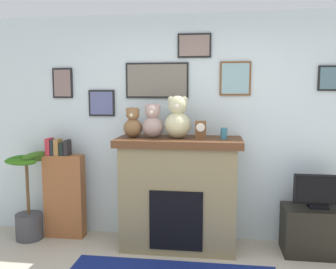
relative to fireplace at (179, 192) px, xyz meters
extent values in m
cube|color=silver|center=(0.20, 0.35, 0.68)|extent=(5.20, 0.12, 2.60)
cube|color=black|center=(-0.29, 0.28, 1.23)|extent=(0.73, 0.02, 0.40)
cube|color=#6D675B|center=(-0.29, 0.26, 1.23)|extent=(0.69, 0.00, 0.36)
cube|color=black|center=(1.64, 0.28, 1.25)|extent=(0.30, 0.02, 0.27)
cube|color=slate|center=(1.64, 0.26, 1.25)|extent=(0.26, 0.00, 0.23)
cube|color=black|center=(-0.95, 0.28, 0.97)|extent=(0.31, 0.02, 0.31)
cube|color=slate|center=(-0.95, 0.26, 0.97)|extent=(0.27, 0.00, 0.27)
cube|color=black|center=(-1.43, 0.28, 1.21)|extent=(0.24, 0.02, 0.35)
cube|color=#7E655F|center=(-1.43, 0.26, 1.21)|extent=(0.20, 0.00, 0.31)
cube|color=brown|center=(0.60, 0.28, 1.25)|extent=(0.34, 0.02, 0.38)
cube|color=#7FA7AE|center=(0.60, 0.26, 1.25)|extent=(0.30, 0.00, 0.34)
cube|color=black|center=(0.14, 0.28, 1.62)|extent=(0.38, 0.02, 0.27)
cube|color=gray|center=(0.14, 0.26, 1.62)|extent=(0.34, 0.00, 0.23)
cube|color=olive|center=(0.00, 0.00, -0.05)|extent=(1.23, 0.58, 1.14)
cube|color=#52301A|center=(0.00, 0.00, 0.57)|extent=(1.35, 0.64, 0.08)
cube|color=black|center=(0.00, -0.29, -0.22)|extent=(0.56, 0.02, 0.63)
cube|color=brown|center=(-1.37, 0.09, -0.12)|extent=(0.47, 0.16, 0.99)
cube|color=#B92D37|center=(-1.54, 0.09, 0.47)|extent=(0.06, 0.13, 0.20)
cube|color=black|center=(-1.49, 0.09, 0.46)|extent=(0.04, 0.13, 0.18)
cube|color=olive|center=(-1.43, 0.09, 0.46)|extent=(0.06, 0.13, 0.19)
cube|color=black|center=(-1.37, 0.09, 0.44)|extent=(0.05, 0.13, 0.14)
cube|color=black|center=(-1.32, 0.09, 0.46)|extent=(0.05, 0.13, 0.18)
cylinder|color=#3F3F44|center=(-1.76, -0.04, -0.47)|extent=(0.31, 0.31, 0.30)
cylinder|color=brown|center=(-1.76, -0.04, 0.00)|extent=(0.04, 0.04, 0.64)
ellipsoid|color=#38651E|center=(-1.64, -0.08, 0.39)|extent=(0.19, 0.37, 0.08)
ellipsoid|color=#385F1B|center=(-1.78, 0.16, 0.31)|extent=(0.37, 0.13, 0.08)
ellipsoid|color=#2B6E19|center=(-1.90, -0.01, 0.33)|extent=(0.18, 0.37, 0.08)
ellipsoid|color=#2F6815|center=(-1.75, -0.18, 0.33)|extent=(0.37, 0.13, 0.08)
cube|color=black|center=(1.47, -0.01, -0.36)|extent=(0.71, 0.40, 0.51)
cube|color=black|center=(1.47, -0.01, -0.09)|extent=(0.20, 0.14, 0.04)
cube|color=black|center=(1.47, -0.01, 0.09)|extent=(0.52, 0.03, 0.32)
cube|color=black|center=(1.47, -0.03, 0.09)|extent=(0.48, 0.00, 0.28)
cylinder|color=teal|center=(0.48, -0.02, 0.67)|extent=(0.07, 0.07, 0.12)
cube|color=brown|center=(0.23, -0.02, 0.70)|extent=(0.11, 0.08, 0.19)
cylinder|color=white|center=(0.23, -0.06, 0.73)|extent=(0.09, 0.01, 0.09)
sphere|color=brown|center=(-0.51, -0.02, 0.71)|extent=(0.21, 0.21, 0.21)
sphere|color=brown|center=(-0.51, -0.02, 0.86)|extent=(0.15, 0.15, 0.15)
sphere|color=brown|center=(-0.56, -0.02, 0.91)|extent=(0.05, 0.05, 0.05)
sphere|color=brown|center=(-0.46, -0.02, 0.91)|extent=(0.05, 0.05, 0.05)
sphere|color=beige|center=(-0.51, -0.08, 0.86)|extent=(0.04, 0.04, 0.04)
sphere|color=#A78984|center=(-0.29, -0.02, 0.72)|extent=(0.23, 0.23, 0.23)
sphere|color=#A78984|center=(-0.29, -0.02, 0.90)|extent=(0.17, 0.17, 0.17)
sphere|color=#A78984|center=(-0.35, -0.02, 0.95)|extent=(0.06, 0.06, 0.06)
sphere|color=#A78984|center=(-0.23, -0.02, 0.95)|extent=(0.06, 0.06, 0.06)
sphere|color=beige|center=(-0.29, -0.08, 0.89)|extent=(0.05, 0.05, 0.05)
sphere|color=#C0BD90|center=(-0.02, -0.02, 0.75)|extent=(0.28, 0.28, 0.28)
sphere|color=#C0BD90|center=(-0.02, -0.02, 0.96)|extent=(0.20, 0.20, 0.20)
sphere|color=#C0BD90|center=(-0.09, -0.02, 1.02)|extent=(0.07, 0.07, 0.07)
sphere|color=#C0BD90|center=(0.06, -0.02, 1.02)|extent=(0.07, 0.07, 0.07)
sphere|color=beige|center=(-0.02, -0.10, 0.95)|extent=(0.06, 0.06, 0.06)
camera|label=1|loc=(0.41, -3.91, 1.12)|focal=39.03mm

